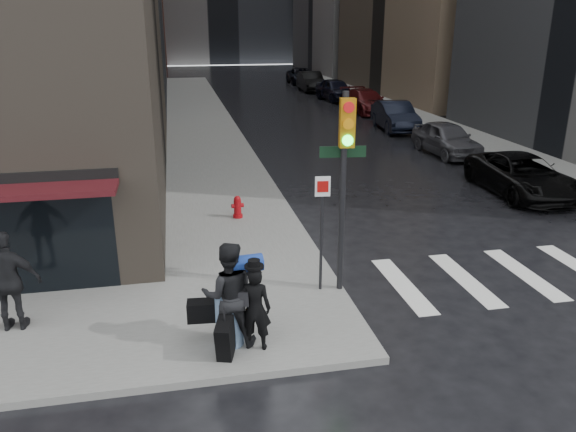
# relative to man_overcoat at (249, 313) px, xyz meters

# --- Properties ---
(ground) EXTENTS (140.00, 140.00, 0.00)m
(ground) POSITION_rel_man_overcoat_xyz_m (0.45, 1.23, -0.90)
(ground) COLOR black
(ground) RESTS_ON ground
(sidewalk_left) EXTENTS (4.00, 50.00, 0.15)m
(sidewalk_left) POSITION_rel_man_overcoat_xyz_m (0.45, 28.23, -0.83)
(sidewalk_left) COLOR slate
(sidewalk_left) RESTS_ON ground
(sidewalk_right) EXTENTS (3.00, 50.00, 0.15)m
(sidewalk_right) POSITION_rel_man_overcoat_xyz_m (13.95, 28.23, -0.83)
(sidewalk_right) COLOR slate
(sidewalk_right) RESTS_ON ground
(crosswalk) EXTENTS (8.50, 3.00, 0.01)m
(crosswalk) POSITION_rel_man_overcoat_xyz_m (7.95, 2.23, -0.90)
(crosswalk) COLOR silver
(crosswalk) RESTS_ON ground
(man_overcoat) EXTENTS (1.14, 0.84, 1.81)m
(man_overcoat) POSITION_rel_man_overcoat_xyz_m (0.00, 0.00, 0.00)
(man_overcoat) COLOR black
(man_overcoat) RESTS_ON ground
(man_jeans) EXTENTS (1.45, 0.86, 2.04)m
(man_jeans) POSITION_rel_man_overcoat_xyz_m (-0.34, 0.29, 0.27)
(man_jeans) COLOR black
(man_jeans) RESTS_ON ground
(man_greycoat) EXTENTS (1.23, 0.58, 2.04)m
(man_greycoat) POSITION_rel_man_overcoat_xyz_m (-4.42, 1.68, 0.26)
(man_greycoat) COLOR black
(man_greycoat) RESTS_ON ground
(traffic_light) EXTENTS (1.10, 0.54, 4.42)m
(traffic_light) POSITION_rel_man_overcoat_xyz_m (2.30, 2.00, 2.10)
(traffic_light) COLOR black
(traffic_light) RESTS_ON ground
(fire_hydrant) EXTENTS (0.39, 0.30, 0.69)m
(fire_hydrant) POSITION_rel_man_overcoat_xyz_m (0.64, 7.41, -0.45)
(fire_hydrant) COLOR #98090E
(fire_hydrant) RESTS_ON ground
(parked_car_0) EXTENTS (2.60, 5.17, 1.40)m
(parked_car_0) POSITION_rel_man_overcoat_xyz_m (10.94, 8.35, -0.20)
(parked_car_0) COLOR black
(parked_car_0) RESTS_ON ground
(parked_car_1) EXTENTS (1.95, 4.50, 1.51)m
(parked_car_1) POSITION_rel_man_overcoat_xyz_m (11.21, 14.72, -0.15)
(parked_car_1) COLOR #4A4A4F
(parked_car_1) RESTS_ON ground
(parked_car_2) EXTENTS (2.12, 4.96, 1.59)m
(parked_car_2) POSITION_rel_man_overcoat_xyz_m (11.21, 21.09, -0.11)
(parked_car_2) COLOR black
(parked_car_2) RESTS_ON ground
(parked_car_3) EXTENTS (2.53, 5.43, 1.53)m
(parked_car_3) POSITION_rel_man_overcoat_xyz_m (11.65, 27.46, -0.14)
(parked_car_3) COLOR #430D0F
(parked_car_3) RESTS_ON ground
(parked_car_4) EXTENTS (2.44, 5.06, 1.66)m
(parked_car_4) POSITION_rel_man_overcoat_xyz_m (11.35, 33.83, -0.07)
(parked_car_4) COLOR black
(parked_car_4) RESTS_ON ground
(parked_car_5) EXTENTS (1.93, 5.10, 1.66)m
(parked_car_5) POSITION_rel_man_overcoat_xyz_m (10.94, 40.20, -0.07)
(parked_car_5) COLOR black
(parked_car_5) RESTS_ON ground
(parked_car_6) EXTENTS (2.56, 5.30, 1.45)m
(parked_car_6) POSITION_rel_man_overcoat_xyz_m (11.54, 46.57, -0.18)
(parked_car_6) COLOR black
(parked_car_6) RESTS_ON ground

